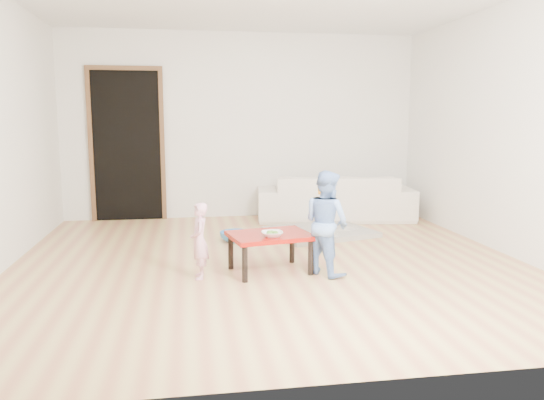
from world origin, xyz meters
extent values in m
cube|color=#C07E52|center=(0.00, 0.00, 0.00)|extent=(5.00, 5.00, 0.01)
cube|color=silver|center=(0.00, 2.50, 1.30)|extent=(5.00, 0.02, 2.60)
cube|color=silver|center=(2.50, 0.00, 1.30)|extent=(0.02, 5.00, 2.60)
imported|color=silver|center=(1.25, 2.05, 0.31)|extent=(2.24, 1.11, 0.63)
cube|color=orange|center=(0.83, 1.88, 0.47)|extent=(0.49, 0.46, 0.11)
imported|color=white|center=(-0.04, -0.49, 0.39)|extent=(0.19, 0.19, 0.05)
imported|color=pink|center=(-0.69, -0.46, 0.34)|extent=(0.17, 0.25, 0.68)
imported|color=#5D83D7|center=(0.45, -0.50, 0.48)|extent=(0.54, 0.58, 0.95)
imported|color=#3177BC|center=(-0.25, 0.91, 0.06)|extent=(0.36, 0.36, 0.11)
camera|label=1|loc=(-0.78, -5.08, 1.42)|focal=35.00mm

